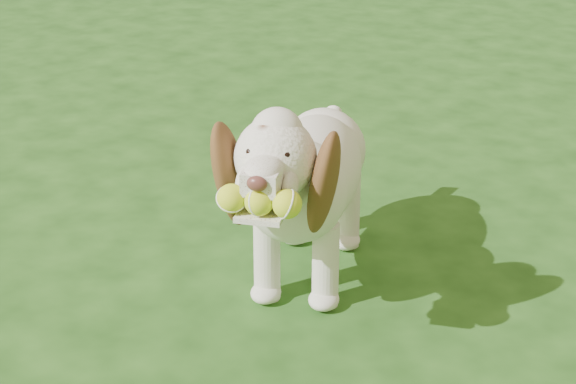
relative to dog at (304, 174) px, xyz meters
The scene contains 2 objects.
ground 0.63m from the dog, 31.21° to the left, with size 80.00×80.00×0.00m, color #1A3F12.
dog is the anchor object (origin of this frame).
Camera 1 is at (1.21, -2.64, 1.67)m, focal length 60.00 mm.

